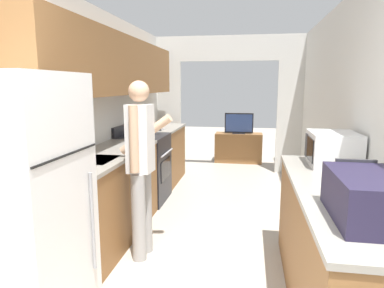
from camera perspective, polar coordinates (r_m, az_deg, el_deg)
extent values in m
cube|color=silver|center=(3.66, -19.70, 3.48)|extent=(0.06, 7.60, 2.50)
cube|color=brown|center=(4.42, -11.87, 12.63)|extent=(0.32, 3.86, 0.70)
cube|color=silver|center=(3.34, 26.33, 2.46)|extent=(0.06, 7.60, 2.50)
cube|color=silver|center=(6.64, -4.65, 4.66)|extent=(0.65, 0.06, 2.05)
cube|color=silver|center=(6.48, 16.81, 4.15)|extent=(0.65, 0.06, 2.05)
cube|color=silver|center=(6.45, 6.16, 15.61)|extent=(3.09, 0.06, 0.45)
cube|color=brown|center=(3.67, -14.54, -9.12)|extent=(0.60, 1.95, 0.89)
cube|color=gray|center=(3.54, -14.91, -2.02)|extent=(0.62, 1.96, 0.03)
cube|color=brown|center=(5.77, -5.20, -1.94)|extent=(0.60, 1.18, 0.89)
cube|color=gray|center=(5.70, -5.26, 2.65)|extent=(0.62, 1.19, 0.03)
cube|color=#9EA3A8|center=(3.36, -16.37, -2.47)|extent=(0.42, 0.44, 0.00)
cube|color=brown|center=(2.72, 22.94, -16.47)|extent=(0.60, 2.10, 0.89)
cube|color=gray|center=(2.56, 23.64, -7.07)|extent=(0.62, 2.13, 0.03)
cube|color=white|center=(2.41, -27.06, -9.96)|extent=(0.72, 0.72, 1.69)
cube|color=black|center=(2.12, -19.93, -1.63)|extent=(0.01, 0.69, 0.01)
cylinder|color=#99999E|center=(2.45, -16.22, -12.31)|extent=(0.02, 0.02, 0.68)
cube|color=black|center=(4.87, -7.98, -4.00)|extent=(0.62, 0.74, 0.93)
cube|color=black|center=(4.78, -4.39, -4.18)|extent=(0.01, 0.50, 0.28)
cylinder|color=#B7B7BC|center=(4.73, -4.19, -1.46)|extent=(0.02, 0.59, 0.02)
cube|color=black|center=(4.86, -11.39, 2.30)|extent=(0.04, 0.74, 0.14)
cylinder|color=#232328|center=(4.59, -7.25, 1.06)|extent=(0.16, 0.16, 0.01)
cylinder|color=#232328|center=(4.90, -6.16, 1.63)|extent=(0.16, 0.16, 0.01)
cylinder|color=#232328|center=(4.67, -10.17, 1.13)|extent=(0.16, 0.16, 0.01)
cylinder|color=#232328|center=(4.97, -8.91, 1.68)|extent=(0.16, 0.16, 0.01)
cylinder|color=#9E9E9E|center=(3.26, -8.87, -12.01)|extent=(0.14, 0.14, 0.83)
cylinder|color=#9E9E9E|center=(3.40, -7.80, -11.00)|extent=(0.14, 0.14, 0.83)
cube|color=white|center=(3.14, -8.65, 0.90)|extent=(0.22, 0.22, 0.62)
cylinder|color=#DBAD89|center=(3.01, -9.67, 0.77)|extent=(0.08, 0.08, 0.59)
cylinder|color=#DBAD89|center=(3.27, -7.73, 1.55)|extent=(0.53, 0.11, 0.40)
sphere|color=#DBAD89|center=(3.10, -8.85, 8.67)|extent=(0.19, 0.19, 0.19)
cube|color=#231E38|center=(2.01, 27.68, -9.06)|extent=(0.38, 0.58, 0.15)
cube|color=#231E38|center=(1.98, 27.95, -5.77)|extent=(0.38, 0.58, 0.08)
cube|color=#2D2D33|center=(2.26, 25.60, -3.57)|extent=(0.23, 0.02, 0.10)
cube|color=white|center=(3.19, 22.45, -0.77)|extent=(0.39, 0.48, 0.29)
cube|color=black|center=(3.10, 19.08, -0.84)|extent=(0.01, 0.29, 0.20)
cube|color=#38383D|center=(3.31, 18.50, -0.18)|extent=(0.01, 0.10, 0.21)
cube|color=black|center=(2.63, 24.22, -6.00)|extent=(0.18, 0.24, 0.02)
cube|color=white|center=(2.62, 23.85, -5.42)|extent=(0.21, 0.28, 0.03)
cube|color=brown|center=(7.32, 7.75, -0.60)|extent=(0.98, 0.42, 0.61)
cube|color=black|center=(7.23, 7.79, 1.80)|extent=(0.26, 0.16, 0.02)
cube|color=black|center=(7.20, 7.83, 3.50)|extent=(0.59, 0.04, 0.41)
cube|color=navy|center=(7.18, 7.83, 3.48)|extent=(0.54, 0.01, 0.36)
cube|color=#B7B7BC|center=(5.44, -5.03, 2.52)|extent=(0.18, 0.19, 0.00)
cube|color=black|center=(5.28, -5.49, 2.38)|extent=(0.09, 0.10, 0.02)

